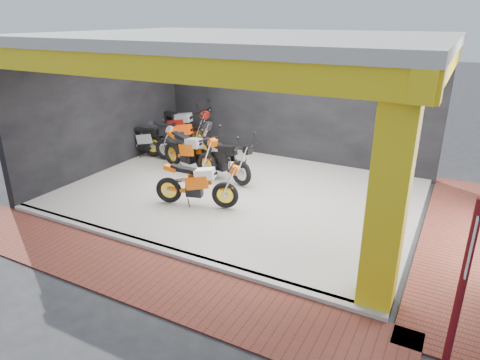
# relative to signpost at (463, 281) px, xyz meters

# --- Properties ---
(ground) EXTENTS (80.00, 80.00, 0.00)m
(ground) POSITION_rel_signpost_xyz_m (-4.77, 1.57, -1.23)
(ground) COLOR #2D2D30
(ground) RESTS_ON ground
(showroom_floor) EXTENTS (8.00, 6.00, 0.10)m
(showroom_floor) POSITION_rel_signpost_xyz_m (-4.77, 3.57, -1.18)
(showroom_floor) COLOR white
(showroom_floor) RESTS_ON ground
(showroom_ceiling) EXTENTS (8.40, 6.40, 0.20)m
(showroom_ceiling) POSITION_rel_signpost_xyz_m (-4.77, 3.57, 2.37)
(showroom_ceiling) COLOR beige
(showroom_ceiling) RESTS_ON corner_column
(back_wall) EXTENTS (8.20, 0.20, 3.50)m
(back_wall) POSITION_rel_signpost_xyz_m (-4.77, 6.67, 0.52)
(back_wall) COLOR black
(back_wall) RESTS_ON ground
(left_wall) EXTENTS (0.20, 6.20, 3.50)m
(left_wall) POSITION_rel_signpost_xyz_m (-8.87, 3.57, 0.52)
(left_wall) COLOR black
(left_wall) RESTS_ON ground
(corner_column) EXTENTS (0.50, 0.50, 3.50)m
(corner_column) POSITION_rel_signpost_xyz_m (-1.02, 0.82, 0.52)
(corner_column) COLOR yellow
(corner_column) RESTS_ON ground
(header_beam_front) EXTENTS (8.40, 0.30, 0.40)m
(header_beam_front) POSITION_rel_signpost_xyz_m (-4.77, 0.57, 2.07)
(header_beam_front) COLOR yellow
(header_beam_front) RESTS_ON corner_column
(header_beam_right) EXTENTS (0.30, 6.40, 0.40)m
(header_beam_right) POSITION_rel_signpost_xyz_m (-0.77, 3.57, 2.07)
(header_beam_right) COLOR yellow
(header_beam_right) RESTS_ON corner_column
(floor_kerb) EXTENTS (8.00, 0.20, 0.10)m
(floor_kerb) POSITION_rel_signpost_xyz_m (-4.77, 0.55, -1.18)
(floor_kerb) COLOR white
(floor_kerb) RESTS_ON ground
(paver_front) EXTENTS (9.00, 1.40, 0.03)m
(paver_front) POSITION_rel_signpost_xyz_m (-4.77, -0.23, -1.22)
(paver_front) COLOR brown
(paver_front) RESTS_ON ground
(paver_right) EXTENTS (1.40, 7.00, 0.03)m
(paver_right) POSITION_rel_signpost_xyz_m (0.03, 3.57, -1.22)
(paver_right) COLOR brown
(paver_right) RESTS_ON ground
(signpost) EXTENTS (0.09, 0.32, 2.26)m
(signpost) POSITION_rel_signpost_xyz_m (0.00, 0.00, 0.00)
(signpost) COLOR maroon
(signpost) RESTS_ON ground
(moto_hero) EXTENTS (2.12, 1.24, 1.22)m
(moto_hero) POSITION_rel_signpost_xyz_m (-4.59, 2.55, -0.52)
(moto_hero) COLOR #FF610A
(moto_hero) RESTS_ON showroom_floor
(moto_row_a) EXTENTS (2.32, 1.34, 1.33)m
(moto_row_a) POSITION_rel_signpost_xyz_m (-5.94, 3.98, -0.47)
(moto_row_a) COLOR #E65909
(moto_row_a) RESTS_ON showroom_floor
(moto_row_b) EXTENTS (2.26, 1.34, 1.30)m
(moto_row_b) POSITION_rel_signpost_xyz_m (-4.90, 3.89, -0.48)
(moto_row_b) COLOR black
(moto_row_b) RESTS_ON showroom_floor
(moto_row_c) EXTENTS (2.45, 1.35, 1.42)m
(moto_row_c) POSITION_rel_signpost_xyz_m (-6.83, 5.04, -0.43)
(moto_row_c) COLOR black
(moto_row_c) RESTS_ON showroom_floor
(moto_row_d) EXTENTS (2.08, 0.96, 1.23)m
(moto_row_d) POSITION_rel_signpost_xyz_m (-7.83, 4.68, -0.52)
(moto_row_d) COLOR #9DA0A5
(moto_row_d) RESTS_ON showroom_floor
(moto_row_e) EXTENTS (2.46, 0.96, 1.49)m
(moto_row_e) POSITION_rel_signpost_xyz_m (-7.57, 6.07, -0.39)
(moto_row_e) COLOR #AE1712
(moto_row_e) RESTS_ON showroom_floor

